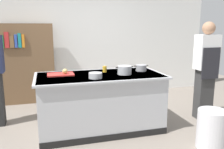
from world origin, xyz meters
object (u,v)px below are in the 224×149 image
object	(u,v)px
sauce_pan	(141,68)
bookshelf	(28,64)
juice_cup	(105,69)
trash_bin	(211,129)
mixing_bowl	(95,75)
person_chef	(206,68)
onion	(65,71)
stock_pot	(124,70)

from	to	relation	value
sauce_pan	bookshelf	bearing A→B (deg)	138.84
juice_cup	trash_bin	distance (m)	1.82
mixing_bowl	juice_cup	xyz separation A→B (m)	(0.24, 0.42, 0.01)
juice_cup	trash_bin	xyz separation A→B (m)	(1.19, -1.20, -0.68)
sauce_pan	person_chef	world-z (taller)	person_chef
person_chef	bookshelf	distance (m)	3.58
bookshelf	person_chef	bearing A→B (deg)	-30.68
sauce_pan	juice_cup	xyz separation A→B (m)	(-0.62, 0.06, -0.00)
onion	stock_pot	world-z (taller)	stock_pot
onion	sauce_pan	distance (m)	1.27
juice_cup	onion	bearing A→B (deg)	-172.80
mixing_bowl	trash_bin	distance (m)	1.76
onion	mixing_bowl	distance (m)	0.53
stock_pot	person_chef	xyz separation A→B (m)	(1.52, 0.04, -0.05)
onion	person_chef	xyz separation A→B (m)	(2.43, -0.13, -0.05)
trash_bin	bookshelf	xyz separation A→B (m)	(-2.49, 2.81, 0.58)
stock_pot	mixing_bowl	world-z (taller)	stock_pot
sauce_pan	trash_bin	size ratio (longest dim) A/B	0.46
mixing_bowl	trash_bin	size ratio (longest dim) A/B	0.36
stock_pot	juice_cup	world-z (taller)	stock_pot
onion	person_chef	world-z (taller)	person_chef
juice_cup	bookshelf	world-z (taller)	bookshelf
juice_cup	bookshelf	xyz separation A→B (m)	(-1.30, 1.61, -0.10)
onion	sauce_pan	size ratio (longest dim) A/B	0.33
onion	sauce_pan	world-z (taller)	sauce_pan
onion	stock_pot	size ratio (longest dim) A/B	0.29
onion	person_chef	size ratio (longest dim) A/B	0.05
stock_pot	trash_bin	distance (m)	1.50
sauce_pan	trash_bin	world-z (taller)	sauce_pan
sauce_pan	trash_bin	xyz separation A→B (m)	(0.57, -1.13, -0.68)
mixing_bowl	bookshelf	size ratio (longest dim) A/B	0.11
juice_cup	stock_pot	bearing A→B (deg)	-44.89
trash_bin	mixing_bowl	bearing A→B (deg)	151.64
sauce_pan	trash_bin	bearing A→B (deg)	-63.13
trash_bin	person_chef	distance (m)	1.31
trash_bin	bookshelf	size ratio (longest dim) A/B	0.32
mixing_bowl	trash_bin	xyz separation A→B (m)	(1.43, -0.77, -0.67)
stock_pot	trash_bin	size ratio (longest dim) A/B	0.53
juice_cup	trash_bin	size ratio (longest dim) A/B	0.19
person_chef	stock_pot	bearing A→B (deg)	99.24
sauce_pan	mixing_bowl	size ratio (longest dim) A/B	1.27
bookshelf	mixing_bowl	bearing A→B (deg)	-62.51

